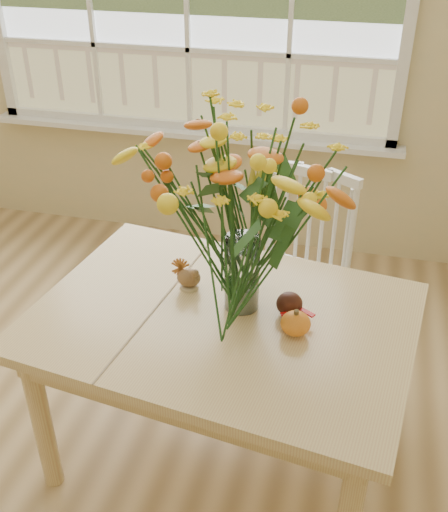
# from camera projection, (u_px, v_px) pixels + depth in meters

# --- Properties ---
(wall_back) EXTENTS (4.00, 0.02, 2.70)m
(wall_back) POSITION_uv_depth(u_px,v_px,m) (189.00, 9.00, 3.16)
(wall_back) COLOR beige
(wall_back) RESTS_ON floor
(dining_table) EXTENTS (1.36, 1.05, 0.67)m
(dining_table) POSITION_uv_depth(u_px,v_px,m) (223.00, 336.00, 2.06)
(dining_table) COLOR tan
(dining_table) RESTS_ON floor
(windsor_chair) EXTENTS (0.50, 0.49, 0.90)m
(windsor_chair) POSITION_uv_depth(u_px,v_px,m) (299.00, 263.00, 2.60)
(windsor_chair) COLOR white
(windsor_chair) RESTS_ON floor
(flower_vase) EXTENTS (0.56, 0.56, 0.66)m
(flower_vase) POSITION_uv_depth(u_px,v_px,m) (243.00, 201.00, 1.84)
(flower_vase) COLOR white
(flower_vase) RESTS_ON dining_table
(pumpkin) EXTENTS (0.10, 0.10, 0.08)m
(pumpkin) POSITION_uv_depth(u_px,v_px,m) (295.00, 324.00, 1.90)
(pumpkin) COLOR orange
(pumpkin) RESTS_ON dining_table
(turkey_figurine) EXTENTS (0.09, 0.07, 0.11)m
(turkey_figurine) POSITION_uv_depth(u_px,v_px,m) (189.00, 278.00, 2.12)
(turkey_figurine) COLOR #CCB78C
(turkey_figurine) RESTS_ON dining_table
(dark_gourd) EXTENTS (0.13, 0.09, 0.08)m
(dark_gourd) POSITION_uv_depth(u_px,v_px,m) (289.00, 305.00, 1.99)
(dark_gourd) COLOR #38160F
(dark_gourd) RESTS_ON dining_table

